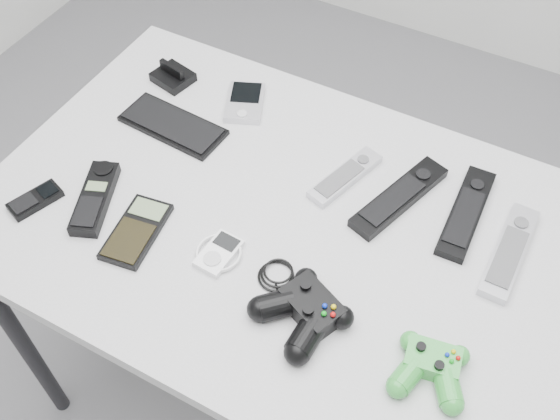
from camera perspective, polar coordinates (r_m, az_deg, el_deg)
The scene contains 15 objects.
floor at distance 1.93m, azimuth -0.30°, elevation -14.83°, with size 3.50×3.50×0.00m, color slate.
desk at distance 1.29m, azimuth 0.94°, elevation -2.96°, with size 1.18×0.76×0.79m.
pda_keyboard at distance 1.42m, azimuth -9.32°, elevation 7.32°, with size 0.23×0.10×0.01m, color black.
dock_bracket at distance 1.52m, azimuth -9.36°, elevation 11.68°, with size 0.08×0.07×0.04m, color black.
pda at distance 1.45m, azimuth -3.08°, elevation 9.39°, with size 0.08×0.12×0.02m, color silver.
remote_silver_a at distance 1.30m, azimuth 5.70°, elevation 2.97°, with size 0.04×0.18×0.02m, color silver.
remote_black_a at distance 1.28m, azimuth 10.35°, elevation 1.16°, with size 0.05×0.24×0.02m, color black.
remote_black_b at distance 1.28m, azimuth 15.92°, elevation -0.18°, with size 0.05×0.23×0.02m, color black.
remote_silver_b at distance 1.25m, azimuth 19.37°, elevation -3.39°, with size 0.05×0.22×0.02m, color #B5B5BC.
mobile_phone at distance 1.34m, azimuth -20.55°, elevation 0.86°, with size 0.05×0.10×0.02m, color black.
cordless_handset at distance 1.30m, azimuth -15.81°, elevation 1.02°, with size 0.05×0.17×0.03m, color black.
calculator at distance 1.24m, azimuth -12.40°, elevation -1.80°, with size 0.08×0.15×0.02m, color black.
mp3_player at distance 1.18m, azimuth -5.35°, elevation -3.73°, with size 0.08×0.09×0.02m, color white.
controller_black at distance 1.10m, azimuth 2.19°, elevation -8.68°, with size 0.25×0.15×0.05m, color black, non-canonical shape.
controller_green at distance 1.08m, azimuth 13.02°, elevation -13.13°, with size 0.12×0.13×0.04m, color #238028, non-canonical shape.
Camera 1 is at (0.38, -0.68, 1.76)m, focal length 42.00 mm.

